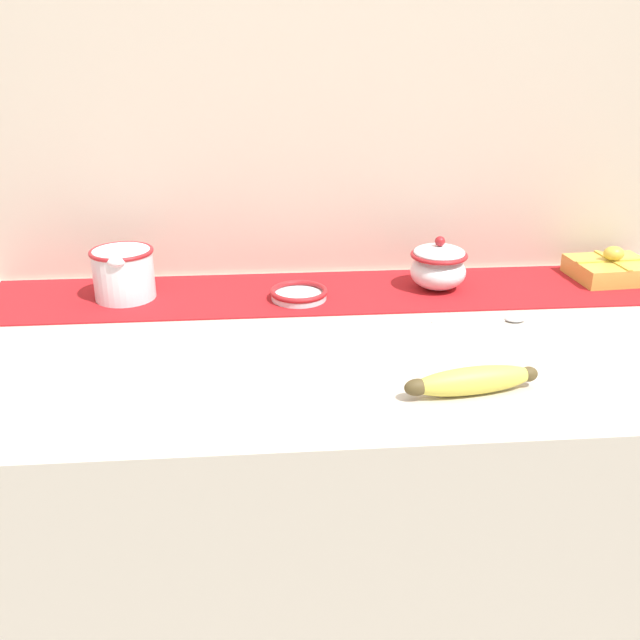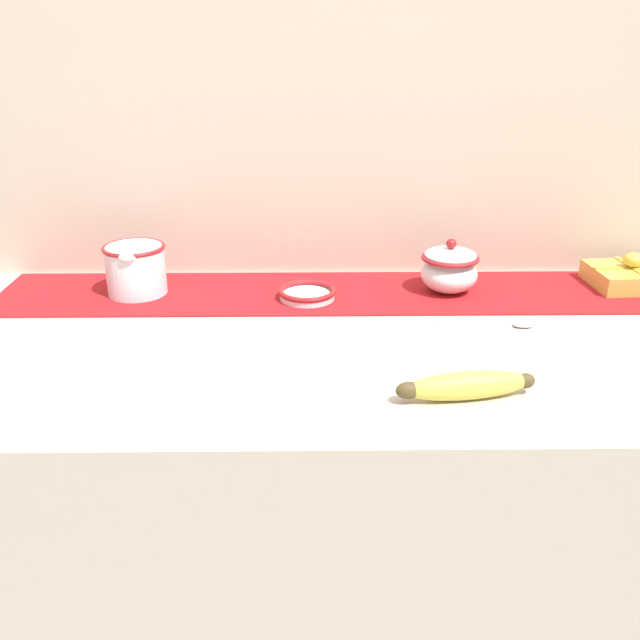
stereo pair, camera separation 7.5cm
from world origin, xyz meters
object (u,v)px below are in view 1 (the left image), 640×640
sugar_bowl (438,266)px  gift_box (611,269)px  cream_pitcher (124,272)px  small_dish (299,294)px  spoon (508,319)px  banana (472,381)px

sugar_bowl → gift_box: size_ratio=0.68×
cream_pitcher → small_dish: cream_pitcher is taller
spoon → banana: bearing=-116.7°
sugar_bowl → small_dish: (-0.28, -0.03, -0.04)m
small_dish → gift_box: bearing=5.7°
banana → gift_box: size_ratio=1.25×
banana → sugar_bowl: bearing=83.1°
small_dish → spoon: (0.36, -0.14, -0.01)m
spoon → gift_box: 0.35m
cream_pitcher → spoon: 0.72m
small_dish → sugar_bowl: bearing=7.2°
banana → gift_box: (0.42, 0.45, 0.00)m
gift_box → small_dish: bearing=-174.3°
cream_pitcher → gift_box: size_ratio=0.84×
small_dish → cream_pitcher: bearing=173.8°
cream_pitcher → small_dish: bearing=-6.2°
small_dish → gift_box: (0.64, 0.06, 0.01)m
banana → spoon: bearing=61.3°
small_dish → gift_box: gift_box is taller
spoon → gift_box: size_ratio=1.02×
small_dish → spoon: small_dish is taller
sugar_bowl → banana: 0.43m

